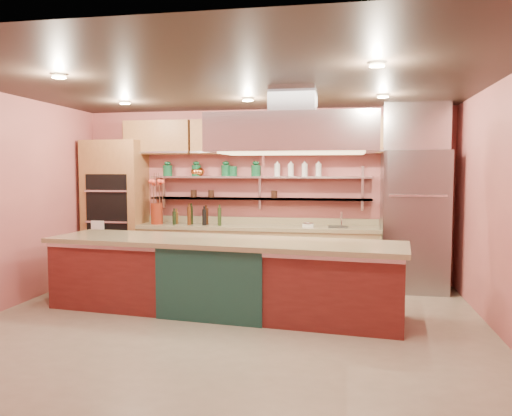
% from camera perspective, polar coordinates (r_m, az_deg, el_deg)
% --- Properties ---
extents(floor, '(6.00, 5.00, 0.02)m').
position_cam_1_polar(floor, '(6.03, -3.14, -13.22)').
color(floor, gray).
rests_on(floor, ground).
extents(ceiling, '(6.00, 5.00, 0.02)m').
position_cam_1_polar(ceiling, '(5.84, -3.25, 14.12)').
color(ceiling, black).
rests_on(ceiling, wall_back).
extents(wall_back, '(6.00, 0.04, 2.80)m').
position_cam_1_polar(wall_back, '(8.21, 0.82, 1.46)').
color(wall_back, '#AE5652').
rests_on(wall_back, floor).
extents(wall_front, '(6.00, 0.04, 2.80)m').
position_cam_1_polar(wall_front, '(3.39, -12.98, -2.60)').
color(wall_front, '#AE5652').
rests_on(wall_front, floor).
extents(wall_right, '(0.04, 5.00, 2.80)m').
position_cam_1_polar(wall_right, '(5.85, 26.72, -0.11)').
color(wall_right, '#AE5652').
rests_on(wall_right, floor).
extents(oven_stack, '(0.95, 0.64, 2.30)m').
position_cam_1_polar(oven_stack, '(8.67, -15.73, -0.21)').
color(oven_stack, '#966236').
rests_on(oven_stack, floor).
extents(refrigerator, '(0.95, 0.72, 2.10)m').
position_cam_1_polar(refrigerator, '(7.84, 17.59, -1.44)').
color(refrigerator, gray).
rests_on(refrigerator, floor).
extents(back_counter, '(3.84, 0.64, 0.93)m').
position_cam_1_polar(back_counter, '(8.03, 0.12, -5.32)').
color(back_counter, tan).
rests_on(back_counter, floor).
extents(wall_shelf_lower, '(3.60, 0.26, 0.03)m').
position_cam_1_polar(wall_shelf_lower, '(8.10, 0.33, 1.06)').
color(wall_shelf_lower, silver).
rests_on(wall_shelf_lower, wall_back).
extents(wall_shelf_upper, '(3.60, 0.26, 0.03)m').
position_cam_1_polar(wall_shelf_upper, '(8.08, 0.33, 3.54)').
color(wall_shelf_upper, silver).
rests_on(wall_shelf_upper, wall_back).
extents(upper_cabinets, '(4.60, 0.36, 0.55)m').
position_cam_1_polar(upper_cabinets, '(8.04, 0.62, 8.17)').
color(upper_cabinets, '#966236').
rests_on(upper_cabinets, wall_back).
extents(range_hood, '(2.00, 1.00, 0.45)m').
position_cam_1_polar(range_hood, '(6.14, 4.26, 8.45)').
color(range_hood, silver).
rests_on(range_hood, ceiling).
extents(ceiling_downlights, '(4.00, 2.80, 0.02)m').
position_cam_1_polar(ceiling_downlights, '(6.02, -2.80, 13.52)').
color(ceiling_downlights, '#FFE5A5').
rests_on(ceiling_downlights, ceiling).
extents(island, '(4.55, 1.45, 0.93)m').
position_cam_1_polar(island, '(6.41, -3.92, -7.75)').
color(island, maroon).
rests_on(island, floor).
extents(flower_vase, '(0.22, 0.22, 0.35)m').
position_cam_1_polar(flower_vase, '(8.35, -11.26, -0.62)').
color(flower_vase, maroon).
rests_on(flower_vase, back_counter).
extents(oil_bottle_cluster, '(0.91, 0.41, 0.28)m').
position_cam_1_polar(oil_bottle_cluster, '(8.12, -6.69, -0.93)').
color(oil_bottle_cluster, black).
rests_on(oil_bottle_cluster, back_counter).
extents(kitchen_scale, '(0.19, 0.16, 0.09)m').
position_cam_1_polar(kitchen_scale, '(7.81, 5.98, -1.82)').
color(kitchen_scale, silver).
rests_on(kitchen_scale, back_counter).
extents(bar_faucet, '(0.04, 0.04, 0.24)m').
position_cam_1_polar(bar_faucet, '(7.88, 9.74, -1.28)').
color(bar_faucet, white).
rests_on(bar_faucet, back_counter).
extents(copper_kettle, '(0.19, 0.19, 0.14)m').
position_cam_1_polar(copper_kettle, '(8.31, -6.51, 4.13)').
color(copper_kettle, '#C9692E').
rests_on(copper_kettle, wall_shelf_upper).
extents(green_canister, '(0.17, 0.17, 0.16)m').
position_cam_1_polar(green_canister, '(8.17, -2.64, 4.21)').
color(green_canister, '#0E4324').
rests_on(green_canister, wall_shelf_upper).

